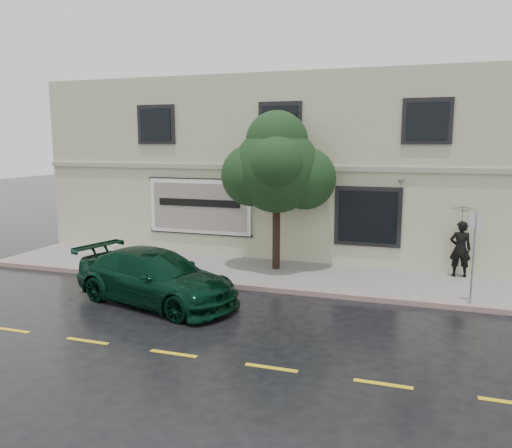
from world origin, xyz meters
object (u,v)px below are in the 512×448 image
(street_tree, at_px, (277,170))
(fire_hydrant, at_px, (116,254))
(car, at_px, (155,277))
(pedestrian, at_px, (460,249))

(street_tree, distance_m, fire_hydrant, 6.49)
(car, height_order, fire_hydrant, car)
(pedestrian, distance_m, street_tree, 6.56)
(street_tree, relative_size, fire_hydrant, 5.89)
(car, relative_size, pedestrian, 2.76)
(pedestrian, bearing_deg, street_tree, 3.74)
(pedestrian, xyz_separation_m, street_tree, (-6.00, -0.86, 2.51))
(street_tree, bearing_deg, fire_hydrant, -166.37)
(pedestrian, height_order, street_tree, street_tree)
(street_tree, xyz_separation_m, fire_hydrant, (-5.58, -1.35, -3.03))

